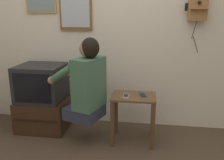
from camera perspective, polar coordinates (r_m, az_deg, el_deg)
The scene contains 9 objects.
wall_back at distance 3.11m, azimuth -0.15°, elevation 12.16°, with size 6.80×0.05×2.55m.
side_table at distance 2.75m, azimuth 5.22°, elevation -6.49°, with size 0.50×0.38×0.56m.
person at distance 2.63m, azimuth -6.04°, elevation -0.70°, with size 0.63×0.55×0.92m.
tv_stand at distance 3.26m, azimuth -15.94°, elevation -7.83°, with size 0.62×0.53×0.39m.
television at distance 3.15m, azimuth -16.62°, elevation -0.60°, with size 0.56×0.52×0.45m.
wall_phone_antique at distance 3.04m, azimuth 19.98°, elevation 16.60°, with size 0.25×0.18×0.76m.
wall_mirror at distance 3.17m, azimuth -8.86°, elevation 18.40°, with size 0.42×0.03×0.73m.
cell_phone_held at distance 2.66m, azimuth 3.36°, elevation -3.85°, with size 0.06×0.12×0.01m.
cell_phone_spare at distance 2.72m, azimuth 7.41°, elevation -3.57°, with size 0.09×0.13×0.01m.
Camera 1 is at (0.47, -1.86, 1.43)m, focal length 38.00 mm.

